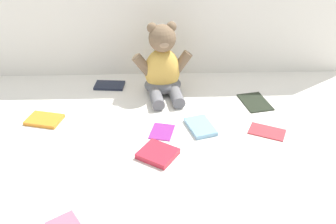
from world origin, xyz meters
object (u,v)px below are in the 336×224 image
Objects in this scene: book_case_4 at (44,120)px; book_case_7 at (110,85)px; book_case_0 at (255,102)px; book_case_1 at (158,154)px; book_case_6 at (200,127)px; book_case_5 at (162,131)px; book_case_3 at (267,131)px; teddy_bear at (163,68)px.

book_case_7 is (0.20, 0.25, -0.00)m from book_case_4.
book_case_4 reaches higher than book_case_0.
book_case_1 reaches higher than book_case_6.
book_case_0 is 0.40m from book_case_5.
book_case_6 reaches higher than book_case_5.
book_case_1 is 0.88× the size of book_case_6.
book_case_4 reaches higher than book_case_3.
book_case_4 is 0.99× the size of book_case_7.
book_case_7 is (-0.22, 0.06, -0.10)m from teddy_bear.
book_case_7 reaches higher than book_case_5.
book_case_0 is at bearing 111.87° from book_case_4.
book_case_5 is (-0.01, -0.28, -0.10)m from teddy_bear.
book_case_4 is at bearing -3.67° from book_case_0.
book_case_0 is 1.18× the size of book_case_4.
book_case_3 is 0.98× the size of book_case_6.
teddy_bear reaches higher than book_case_5.
book_case_6 reaches higher than book_case_0.
teddy_bear is 0.25m from book_case_7.
teddy_bear is 0.30m from book_case_6.
book_case_6 is (0.12, -0.26, -0.10)m from teddy_bear.
book_case_6 is (0.13, 0.02, 0.00)m from book_case_5.
teddy_bear is 0.47m from book_case_4.
book_case_0 is at bearing -23.07° from teddy_bear.
book_case_1 is 0.38m from book_case_3.
book_case_0 is 1.16× the size of book_case_7.
teddy_bear is at bearing -150.33° from book_case_1.
book_case_4 is at bearing -71.13° from book_case_3.
book_case_4 is 0.32m from book_case_7.
book_case_1 reaches higher than book_case_4.
book_case_3 is at bearing -116.34° from book_case_7.
book_case_3 reaches higher than book_case_5.
book_case_0 is at bearing -139.15° from book_case_5.
book_case_1 is at bearing 28.41° from book_case_0.
book_case_1 is 1.13× the size of book_case_5.
book_case_4 reaches higher than book_case_7.
teddy_bear is 2.37× the size of book_case_7.
book_case_0 is at bearing -160.45° from book_case_6.
book_case_0 is 0.78m from book_case_4.
book_case_6 is at bearing -72.80° from teddy_bear.
book_case_0 and book_case_3 have the same top height.
book_case_1 reaches higher than book_case_3.
book_case_7 is (-0.57, 0.15, 0.00)m from book_case_0.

